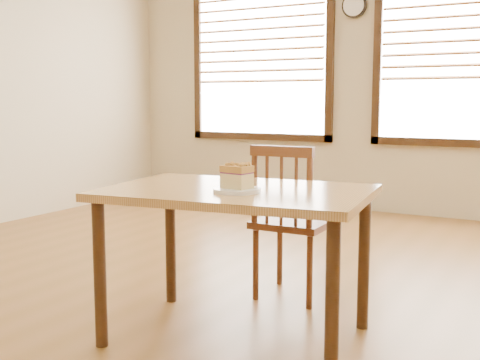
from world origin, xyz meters
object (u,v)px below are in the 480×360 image
(plate, at_px, (237,190))
(cake_slice, at_px, (237,175))
(cafe_chair_main, at_px, (291,220))
(wall_clock, at_px, (354,5))
(cafe_table_main, at_px, (237,207))

(plate, height_order, cake_slice, cake_slice)
(cafe_chair_main, relative_size, plate, 4.18)
(wall_clock, height_order, cafe_table_main, wall_clock)
(cafe_chair_main, xyz_separation_m, plate, (0.07, -0.78, 0.29))
(cafe_table_main, distance_m, plate, 0.15)
(wall_clock, relative_size, plate, 1.17)
(cafe_chair_main, bearing_deg, cafe_table_main, 90.35)
(cafe_table_main, relative_size, plate, 6.09)
(cafe_table_main, relative_size, cake_slice, 9.20)
(wall_clock, xyz_separation_m, cafe_table_main, (0.67, -3.66, -1.49))
(wall_clock, bearing_deg, cafe_chair_main, -77.58)
(wall_clock, xyz_separation_m, plate, (0.72, -3.75, -1.39))
(plate, bearing_deg, cafe_table_main, 119.28)
(cafe_table_main, distance_m, cafe_chair_main, 0.71)
(cafe_chair_main, xyz_separation_m, cake_slice, (0.07, -0.78, 0.36))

